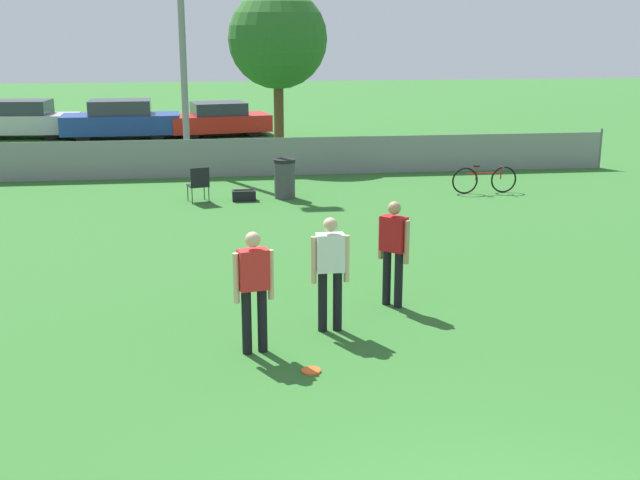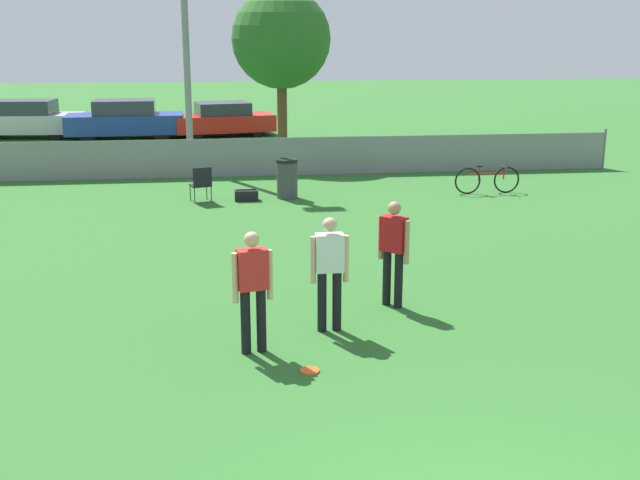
# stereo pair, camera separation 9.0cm
# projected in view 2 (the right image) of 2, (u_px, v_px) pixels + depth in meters

# --- Properties ---
(fence_backline) EXTENTS (19.22, 0.07, 1.21)m
(fence_backline) POSITION_uv_depth(u_px,v_px,m) (292.00, 156.00, 23.30)
(fence_backline) COLOR gray
(fence_backline) RESTS_ON ground_plane
(tree_near_pole) EXTENTS (3.16, 3.16, 5.42)m
(tree_near_pole) POSITION_uv_depth(u_px,v_px,m) (281.00, 39.00, 25.44)
(tree_near_pole) COLOR brown
(tree_near_pole) RESTS_ON ground_plane
(player_thrower_red) EXTENTS (0.43, 0.43, 1.66)m
(player_thrower_red) POSITION_uv_depth(u_px,v_px,m) (393.00, 247.00, 12.21)
(player_thrower_red) COLOR black
(player_thrower_red) RESTS_ON ground_plane
(player_receiver_white) EXTENTS (0.55, 0.23, 1.66)m
(player_receiver_white) POSITION_uv_depth(u_px,v_px,m) (330.00, 267.00, 11.20)
(player_receiver_white) COLOR black
(player_receiver_white) RESTS_ON ground_plane
(player_defender_red) EXTENTS (0.54, 0.30, 1.66)m
(player_defender_red) POSITION_uv_depth(u_px,v_px,m) (253.00, 284.00, 10.44)
(player_defender_red) COLOR black
(player_defender_red) RESTS_ON ground_plane
(frisbee_disc) EXTENTS (0.25, 0.25, 0.03)m
(frisbee_disc) POSITION_uv_depth(u_px,v_px,m) (310.00, 371.00, 10.07)
(frisbee_disc) COLOR #E5591E
(frisbee_disc) RESTS_ON ground_plane
(folding_chair_sideline) EXTENTS (0.58, 0.58, 0.89)m
(folding_chair_sideline) POSITION_uv_depth(u_px,v_px,m) (201.00, 183.00, 19.67)
(folding_chair_sideline) COLOR #333338
(folding_chair_sideline) RESTS_ON ground_plane
(bicycle_sideline) EXTENTS (1.74, 0.44, 0.74)m
(bicycle_sideline) POSITION_uv_depth(u_px,v_px,m) (487.00, 180.00, 20.76)
(bicycle_sideline) COLOR black
(bicycle_sideline) RESTS_ON ground_plane
(trash_bin) EXTENTS (0.55, 0.55, 0.99)m
(trash_bin) POSITION_uv_depth(u_px,v_px,m) (287.00, 178.00, 20.19)
(trash_bin) COLOR #3F3F44
(trash_bin) RESTS_ON ground_plane
(gear_bag_sideline) EXTENTS (0.58, 0.32, 0.29)m
(gear_bag_sideline) POSITION_uv_depth(u_px,v_px,m) (246.00, 195.00, 19.98)
(gear_bag_sideline) COLOR black
(gear_bag_sideline) RESTS_ON ground_plane
(parked_car_silver) EXTENTS (4.43, 2.08, 1.46)m
(parked_car_silver) POSITION_uv_depth(u_px,v_px,m) (25.00, 119.00, 31.23)
(parked_car_silver) COLOR black
(parked_car_silver) RESTS_ON ground_plane
(parked_car_blue) EXTENTS (4.51, 2.02, 1.49)m
(parked_car_blue) POSITION_uv_depth(u_px,v_px,m) (125.00, 120.00, 30.97)
(parked_car_blue) COLOR black
(parked_car_blue) RESTS_ON ground_plane
(parked_car_red) EXTENTS (4.18, 2.51, 1.32)m
(parked_car_red) POSITION_uv_depth(u_px,v_px,m) (223.00, 119.00, 31.79)
(parked_car_red) COLOR black
(parked_car_red) RESTS_ON ground_plane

